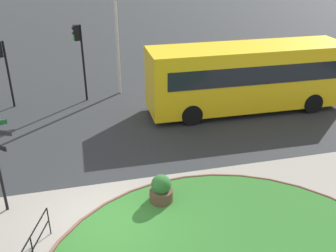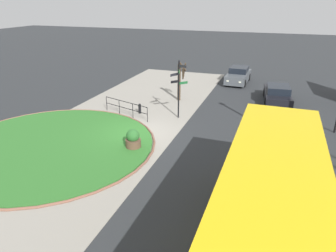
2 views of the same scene
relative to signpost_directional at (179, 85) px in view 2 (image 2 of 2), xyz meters
name	(u,v)px [view 2 (image 2 of 2)]	position (x,y,z in m)	size (l,w,h in m)	color
ground	(137,133)	(3.07, -1.44, -2.13)	(120.00, 120.00, 0.00)	#282B2D
sidewalk_paving	(107,129)	(3.07, -3.36, -2.12)	(32.00, 8.17, 0.02)	gray
grass_island	(51,145)	(5.98, -4.99, -2.08)	(10.46, 10.46, 0.10)	#2D6B28
grass_kerb_ring	(51,145)	(5.98, -4.99, -2.07)	(10.77, 10.77, 0.11)	brown
signpost_directional	(179,85)	(0.00, 0.00, 0.00)	(1.07, 0.89, 3.64)	black
bollard_foreground	(140,108)	(0.04, -2.65, -1.78)	(0.18, 0.18, 0.68)	black
railing_grass_edge	(126,107)	(0.78, -3.27, -1.50)	(1.17, 3.49, 0.97)	black
bus_yellow	(269,224)	(10.78, 5.80, -0.36)	(9.88, 2.67, 3.29)	yellow
car_near_lane	(238,75)	(-10.31, 2.36, -1.48)	(4.16, 1.92, 1.40)	#474C51
car_far_lane	(277,94)	(-5.44, 5.81, -1.53)	(4.38, 2.13, 1.29)	black
planter_near_signpost	(133,140)	(4.87, -0.84, -1.65)	(0.78, 0.78, 1.04)	brown
street_tree_bare	(180,80)	(-3.56, -1.02, -0.60)	(1.05, 0.68, 2.94)	#423323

